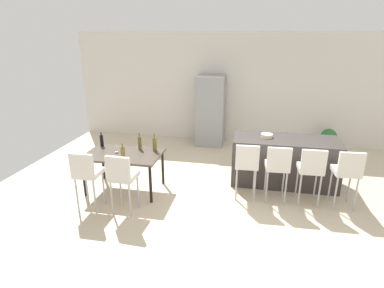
{
  "coord_description": "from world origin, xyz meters",
  "views": [
    {
      "loc": [
        -0.08,
        -5.26,
        2.81
      ],
      "look_at": [
        -1.18,
        0.22,
        0.85
      ],
      "focal_mm": 29.14,
      "sensor_mm": 36.0,
      "label": 1
    }
  ],
  "objects_px": {
    "bar_chair_left": "(247,163)",
    "dining_chair_far": "(122,175)",
    "dining_table": "(124,157)",
    "refrigerator": "(210,111)",
    "potted_plant": "(328,138)",
    "bar_chair_middle": "(278,165)",
    "fruit_bowl": "(267,136)",
    "wine_glass_left": "(116,146)",
    "kitchen_island": "(284,161)",
    "wine_bottle_middle": "(123,154)",
    "dining_chair_near": "(86,172)",
    "wine_bottle_far": "(140,143)",
    "wine_bottle_inner": "(102,141)",
    "wine_bottle_right": "(155,144)",
    "bar_chair_far": "(347,170)",
    "bar_chair_right": "(311,167)"
  },
  "relations": [
    {
      "from": "bar_chair_left",
      "to": "wine_bottle_far",
      "type": "xyz_separation_m",
      "value": [
        -2.03,
        0.17,
        0.17
      ]
    },
    {
      "from": "bar_chair_left",
      "to": "wine_bottle_inner",
      "type": "bearing_deg",
      "value": 176.16
    },
    {
      "from": "dining_chair_near",
      "to": "fruit_bowl",
      "type": "xyz_separation_m",
      "value": [
        2.91,
        1.74,
        0.26
      ]
    },
    {
      "from": "dining_chair_far",
      "to": "dining_chair_near",
      "type": "bearing_deg",
      "value": -179.99
    },
    {
      "from": "wine_bottle_inner",
      "to": "kitchen_island",
      "type": "bearing_deg",
      "value": 9.9
    },
    {
      "from": "kitchen_island",
      "to": "wine_bottle_middle",
      "type": "height_order",
      "value": "wine_bottle_middle"
    },
    {
      "from": "dining_table",
      "to": "wine_bottle_inner",
      "type": "relative_size",
      "value": 4.95
    },
    {
      "from": "wine_bottle_right",
      "to": "bar_chair_right",
      "type": "bearing_deg",
      "value": -2.82
    },
    {
      "from": "bar_chair_middle",
      "to": "dining_table",
      "type": "xyz_separation_m",
      "value": [
        -2.78,
        -0.11,
        -0.03
      ]
    },
    {
      "from": "bar_chair_far",
      "to": "fruit_bowl",
      "type": "xyz_separation_m",
      "value": [
        -1.3,
        0.83,
        0.26
      ]
    },
    {
      "from": "bar_chair_middle",
      "to": "kitchen_island",
      "type": "bearing_deg",
      "value": 76.89
    },
    {
      "from": "bar_chair_middle",
      "to": "dining_chair_near",
      "type": "distance_m",
      "value": 3.22
    },
    {
      "from": "dining_chair_far",
      "to": "wine_bottle_inner",
      "type": "bearing_deg",
      "value": 128.83
    },
    {
      "from": "dining_table",
      "to": "wine_bottle_middle",
      "type": "bearing_deg",
      "value": -66.57
    },
    {
      "from": "bar_chair_middle",
      "to": "refrigerator",
      "type": "bearing_deg",
      "value": 118.92
    },
    {
      "from": "refrigerator",
      "to": "bar_chair_middle",
      "type": "bearing_deg",
      "value": -61.08
    },
    {
      "from": "refrigerator",
      "to": "wine_bottle_right",
      "type": "bearing_deg",
      "value": -103.73
    },
    {
      "from": "fruit_bowl",
      "to": "dining_chair_near",
      "type": "bearing_deg",
      "value": -149.18
    },
    {
      "from": "potted_plant",
      "to": "bar_chair_right",
      "type": "bearing_deg",
      "value": -107.12
    },
    {
      "from": "bar_chair_left",
      "to": "fruit_bowl",
      "type": "height_order",
      "value": "bar_chair_left"
    },
    {
      "from": "wine_bottle_inner",
      "to": "dining_chair_near",
      "type": "bearing_deg",
      "value": -76.63
    },
    {
      "from": "dining_chair_near",
      "to": "wine_bottle_inner",
      "type": "height_order",
      "value": "dining_chair_near"
    },
    {
      "from": "dining_table",
      "to": "refrigerator",
      "type": "distance_m",
      "value": 3.21
    },
    {
      "from": "refrigerator",
      "to": "dining_table",
      "type": "bearing_deg",
      "value": -111.95
    },
    {
      "from": "refrigerator",
      "to": "wine_bottle_inner",
      "type": "bearing_deg",
      "value": -123.51
    },
    {
      "from": "bar_chair_middle",
      "to": "potted_plant",
      "type": "xyz_separation_m",
      "value": [
        1.43,
        2.85,
        -0.35
      ]
    },
    {
      "from": "kitchen_island",
      "to": "dining_chair_far",
      "type": "relative_size",
      "value": 1.9
    },
    {
      "from": "dining_table",
      "to": "wine_bottle_middle",
      "type": "relative_size",
      "value": 4.44
    },
    {
      "from": "bar_chair_middle",
      "to": "bar_chair_far",
      "type": "distance_m",
      "value": 1.12
    },
    {
      "from": "dining_chair_near",
      "to": "wine_bottle_middle",
      "type": "height_order",
      "value": "wine_bottle_middle"
    },
    {
      "from": "wine_bottle_inner",
      "to": "wine_bottle_far",
      "type": "distance_m",
      "value": 0.8
    },
    {
      "from": "bar_chair_middle",
      "to": "potted_plant",
      "type": "height_order",
      "value": "bar_chair_middle"
    },
    {
      "from": "bar_chair_left",
      "to": "wine_glass_left",
      "type": "bearing_deg",
      "value": -178.54
    },
    {
      "from": "fruit_bowl",
      "to": "bar_chair_left",
      "type": "bearing_deg",
      "value": -112.43
    },
    {
      "from": "bar_chair_left",
      "to": "potted_plant",
      "type": "height_order",
      "value": "bar_chair_left"
    },
    {
      "from": "potted_plant",
      "to": "wine_bottle_middle",
      "type": "bearing_deg",
      "value": -141.2
    },
    {
      "from": "kitchen_island",
      "to": "bar_chair_middle",
      "type": "height_order",
      "value": "bar_chair_middle"
    },
    {
      "from": "bar_chair_middle",
      "to": "dining_chair_far",
      "type": "bearing_deg",
      "value": -159.86
    },
    {
      "from": "dining_table",
      "to": "potted_plant",
      "type": "xyz_separation_m",
      "value": [
        4.21,
        2.96,
        -0.33
      ]
    },
    {
      "from": "bar_chair_middle",
      "to": "wine_bottle_far",
      "type": "relative_size",
      "value": 3.22
    },
    {
      "from": "potted_plant",
      "to": "wine_bottle_inner",
      "type": "bearing_deg",
      "value": -150.88
    },
    {
      "from": "bar_chair_left",
      "to": "dining_chair_far",
      "type": "distance_m",
      "value": 2.15
    },
    {
      "from": "refrigerator",
      "to": "wine_bottle_middle",
      "type": "bearing_deg",
      "value": -107.91
    },
    {
      "from": "bar_chair_middle",
      "to": "fruit_bowl",
      "type": "height_order",
      "value": "bar_chair_middle"
    },
    {
      "from": "bar_chair_middle",
      "to": "fruit_bowl",
      "type": "distance_m",
      "value": 0.89
    },
    {
      "from": "dining_table",
      "to": "wine_bottle_far",
      "type": "bearing_deg",
      "value": 51.02
    },
    {
      "from": "dining_chair_far",
      "to": "potted_plant",
      "type": "bearing_deg",
      "value": 43.94
    },
    {
      "from": "wine_glass_left",
      "to": "refrigerator",
      "type": "relative_size",
      "value": 0.09
    },
    {
      "from": "bar_chair_right",
      "to": "dining_chair_far",
      "type": "bearing_deg",
      "value": -163.31
    },
    {
      "from": "wine_bottle_inner",
      "to": "wine_bottle_right",
      "type": "height_order",
      "value": "wine_bottle_right"
    }
  ]
}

